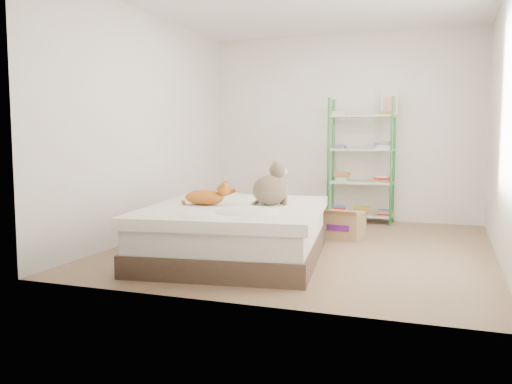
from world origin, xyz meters
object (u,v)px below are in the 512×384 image
at_px(grey_cat, 270,183).
at_px(white_bin, 234,205).
at_px(orange_cat, 205,195).
at_px(cardboard_box, 343,225).
at_px(shelf_unit, 362,164).
at_px(bed, 236,232).

bearing_deg(grey_cat, white_bin, -3.10).
relative_size(grey_cat, white_bin, 1.22).
xyz_separation_m(orange_cat, grey_cat, (0.60, 0.21, 0.12)).
height_order(orange_cat, cardboard_box, orange_cat).
xyz_separation_m(cardboard_box, white_bin, (-1.83, 1.18, 0.02)).
distance_m(cardboard_box, white_bin, 2.17).
relative_size(grey_cat, shelf_unit, 0.24).
bearing_deg(shelf_unit, white_bin, -176.97).
bearing_deg(bed, cardboard_box, 51.88).
height_order(cardboard_box, white_bin, cardboard_box).
xyz_separation_m(grey_cat, cardboard_box, (0.49, 1.21, -0.57)).
bearing_deg(orange_cat, shelf_unit, 61.55).
bearing_deg(cardboard_box, bed, -111.70).
distance_m(shelf_unit, cardboard_box, 1.42).
xyz_separation_m(bed, grey_cat, (0.30, 0.15, 0.47)).
relative_size(orange_cat, shelf_unit, 0.27).
distance_m(bed, cardboard_box, 1.58).
bearing_deg(shelf_unit, orange_cat, -112.35).
relative_size(orange_cat, cardboard_box, 0.94).
bearing_deg(orange_cat, bed, 4.68).
bearing_deg(shelf_unit, grey_cat, -101.48).
relative_size(bed, white_bin, 6.40).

